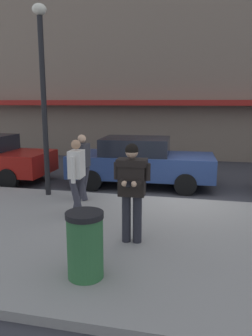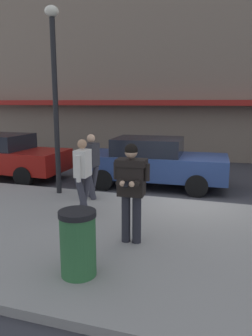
{
  "view_description": "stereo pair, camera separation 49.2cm",
  "coord_description": "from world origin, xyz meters",
  "px_view_note": "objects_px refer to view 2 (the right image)",
  "views": [
    {
      "loc": [
        0.37,
        -8.65,
        2.64
      ],
      "look_at": [
        -0.87,
        -3.11,
        1.49
      ],
      "focal_mm": 35.0,
      "sensor_mm": 36.0,
      "label": 1
    },
    {
      "loc": [
        0.85,
        -8.52,
        2.64
      ],
      "look_at": [
        -0.87,
        -3.11,
        1.49
      ],
      "focal_mm": 35.0,
      "sensor_mm": 36.0,
      "label": 2
    }
  ],
  "objects_px": {
    "street_lamp_post": "(55,82)",
    "parked_sedan_mid": "(152,162)",
    "pedestrian_in_light_coat": "(83,172)",
    "man_texting_on_phone": "(131,183)",
    "parked_sedan_near": "(3,155)",
    "pedestrian_with_bag": "(91,162)",
    "trash_bin": "(78,243)"
  },
  "relations": [
    {
      "from": "pedestrian_in_light_coat",
      "to": "parked_sedan_mid",
      "type": "bearing_deg",
      "value": 76.49
    },
    {
      "from": "pedestrian_in_light_coat",
      "to": "parked_sedan_near",
      "type": "bearing_deg",
      "value": 146.38
    },
    {
      "from": "man_texting_on_phone",
      "to": "pedestrian_in_light_coat",
      "type": "relative_size",
      "value": 1.06
    },
    {
      "from": "man_texting_on_phone",
      "to": "pedestrian_with_bag",
      "type": "height_order",
      "value": "man_texting_on_phone"
    },
    {
      "from": "pedestrian_with_bag",
      "to": "trash_bin",
      "type": "height_order",
      "value": "pedestrian_with_bag"
    },
    {
      "from": "street_lamp_post",
      "to": "trash_bin",
      "type": "xyz_separation_m",
      "value": [
        2.46,
        -3.86,
        -2.51
      ]
    },
    {
      "from": "man_texting_on_phone",
      "to": "pedestrian_with_bag",
      "type": "bearing_deg",
      "value": 127.56
    },
    {
      "from": "pedestrian_in_light_coat",
      "to": "pedestrian_with_bag",
      "type": "bearing_deg",
      "value": 104.37
    },
    {
      "from": "parked_sedan_mid",
      "to": "parked_sedan_near",
      "type": "bearing_deg",
      "value": -175.73
    },
    {
      "from": "parked_sedan_mid",
      "to": "street_lamp_post",
      "type": "relative_size",
      "value": 0.94
    },
    {
      "from": "trash_bin",
      "to": "parked_sedan_mid",
      "type": "bearing_deg",
      "value": 92.62
    },
    {
      "from": "parked_sedan_near",
      "to": "parked_sedan_mid",
      "type": "bearing_deg",
      "value": 4.27
    },
    {
      "from": "parked_sedan_near",
      "to": "parked_sedan_mid",
      "type": "relative_size",
      "value": 0.99
    },
    {
      "from": "street_lamp_post",
      "to": "trash_bin",
      "type": "relative_size",
      "value": 4.98
    },
    {
      "from": "pedestrian_in_light_coat",
      "to": "man_texting_on_phone",
      "type": "bearing_deg",
      "value": -38.72
    },
    {
      "from": "pedestrian_with_bag",
      "to": "trash_bin",
      "type": "xyz_separation_m",
      "value": [
        1.37,
        -3.63,
        -0.47
      ]
    },
    {
      "from": "pedestrian_in_light_coat",
      "to": "trash_bin",
      "type": "xyz_separation_m",
      "value": [
        1.08,
        -2.52,
        -0.47
      ]
    },
    {
      "from": "parked_sedan_mid",
      "to": "trash_bin",
      "type": "height_order",
      "value": "parked_sedan_mid"
    },
    {
      "from": "pedestrian_with_bag",
      "to": "parked_sedan_near",
      "type": "bearing_deg",
      "value": 156.0
    },
    {
      "from": "man_texting_on_phone",
      "to": "pedestrian_in_light_coat",
      "type": "bearing_deg",
      "value": 141.28
    },
    {
      "from": "parked_sedan_near",
      "to": "pedestrian_with_bag",
      "type": "height_order",
      "value": "pedestrian_with_bag"
    },
    {
      "from": "pedestrian_in_light_coat",
      "to": "street_lamp_post",
      "type": "relative_size",
      "value": 0.35
    },
    {
      "from": "parked_sedan_mid",
      "to": "street_lamp_post",
      "type": "height_order",
      "value": "street_lamp_post"
    },
    {
      "from": "parked_sedan_mid",
      "to": "trash_bin",
      "type": "relative_size",
      "value": 4.67
    },
    {
      "from": "parked_sedan_near",
      "to": "street_lamp_post",
      "type": "xyz_separation_m",
      "value": [
        3.11,
        -1.64,
        2.35
      ]
    },
    {
      "from": "street_lamp_post",
      "to": "parked_sedan_mid",
      "type": "bearing_deg",
      "value": 42.93
    },
    {
      "from": "parked_sedan_mid",
      "to": "pedestrian_in_light_coat",
      "type": "distance_m",
      "value": 3.49
    },
    {
      "from": "street_lamp_post",
      "to": "parked_sedan_near",
      "type": "bearing_deg",
      "value": 152.21
    },
    {
      "from": "pedestrian_with_bag",
      "to": "trash_bin",
      "type": "bearing_deg",
      "value": -69.36
    },
    {
      "from": "parked_sedan_mid",
      "to": "man_texting_on_phone",
      "type": "bearing_deg",
      "value": -81.58
    },
    {
      "from": "pedestrian_with_bag",
      "to": "street_lamp_post",
      "type": "distance_m",
      "value": 2.32
    },
    {
      "from": "trash_bin",
      "to": "parked_sedan_near",
      "type": "bearing_deg",
      "value": 135.36
    }
  ]
}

